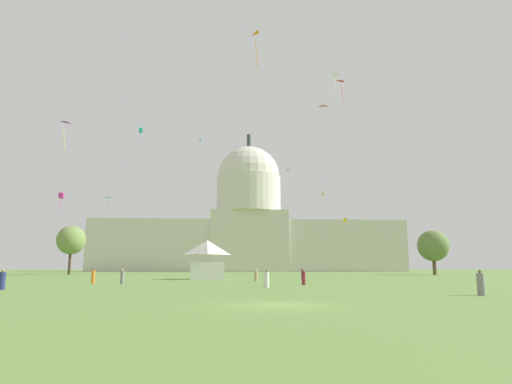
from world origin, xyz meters
The scene contains 26 objects.
ground_plane centered at (0.00, 0.00, 0.00)m, with size 800.00×800.00×0.00m, color olive.
capitol_building centered at (5.95, 180.18, 20.00)m, with size 137.53×29.06×63.03m.
event_tent centered at (-5.61, 46.25, 2.89)m, with size 5.35×5.59×5.70m.
tree_east_near centered at (46.89, 85.46, 6.92)m, with size 10.11×10.09×10.68m.
tree_west_near centered at (-41.90, 93.57, 8.47)m, with size 7.29×7.71×12.06m.
person_orange_front_left centered at (-16.76, 28.64, 0.76)m, with size 0.50×0.50×1.66m.
person_navy_back_center centered at (-19.73, 15.47, 0.69)m, with size 0.61×0.61×1.55m.
person_maroon_lawn_far_right centered at (5.06, 23.96, 0.72)m, with size 0.51×0.51×1.57m.
person_tan_mid_center centered at (1.10, 37.06, 0.68)m, with size 0.52×0.52×1.53m.
person_denim_lawn_far_left centered at (8.62, 46.54, 0.76)m, with size 0.61×0.61×1.67m.
person_grey_deep_crowd centered at (13.06, 6.32, 0.69)m, with size 0.50×0.50×1.55m.
person_white_front_right centered at (0.88, 17.85, 0.68)m, with size 0.48×0.48×1.51m.
person_grey_back_left centered at (-13.32, 27.04, 0.71)m, with size 0.55×0.55×1.57m.
kite_lime_low centered at (36.24, 103.81, 13.95)m, with size 1.07×1.88×0.32m.
kite_green_low centered at (-29.81, 79.67, 16.69)m, with size 1.97×1.42×3.40m.
kite_violet_mid centered at (-28.20, 48.45, 23.83)m, with size 1.43×1.38×4.23m.
kite_red_high centered at (17.93, 55.26, 34.91)m, with size 1.75×1.20×3.80m.
kite_yellow_low centered at (31.28, 108.04, 15.48)m, with size 0.83×0.43×1.32m.
kite_blue_mid centered at (14.76, 111.36, 30.84)m, with size 1.45×1.57×0.13m.
kite_magenta_low centered at (-38.14, 75.04, 16.77)m, with size 0.94×1.01×4.08m.
kite_turquoise_high centered at (-31.11, 118.21, 44.98)m, with size 1.33×1.41×4.20m.
kite_gold_mid centered at (34.79, 154.66, 30.83)m, with size 0.98×1.04×3.94m.
kite_pink_mid centered at (13.91, 53.66, 29.83)m, with size 1.70×1.05×0.34m.
kite_orange_mid centered at (0.87, 27.86, 28.20)m, with size 1.00×1.35×4.06m.
kite_cyan_high centered at (-13.97, 143.50, 49.51)m, with size 0.64×0.58×1.05m.
kite_white_mid centered at (14.01, 44.41, 31.57)m, with size 0.77×0.81×3.50m.
Camera 1 is at (-2.21, -20.55, 1.66)m, focal length 31.31 mm.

